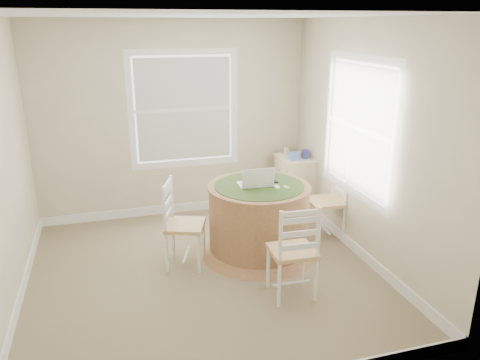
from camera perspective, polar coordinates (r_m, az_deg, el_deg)
name	(u,v)px	position (r m, az deg, el deg)	size (l,w,h in m)	color
room	(214,151)	(4.77, -3.25, 3.56)	(3.64, 3.64, 2.64)	#8A7A58
round_table	(259,217)	(5.32, 2.30, -4.50)	(1.33, 1.33, 0.83)	#9B6D45
chair_left	(185,225)	(5.08, -6.72, -5.46)	(0.42, 0.40, 0.95)	white
chair_near	(292,251)	(4.53, 6.41, -8.54)	(0.42, 0.40, 0.95)	white
chair_right	(326,201)	(5.79, 10.39, -2.57)	(0.42, 0.40, 0.95)	white
laptop	(256,183)	(5.17, 1.92, -0.35)	(0.37, 0.33, 0.25)	white
mouse	(277,187)	(5.13, 4.49, -0.84)	(0.07, 0.10, 0.04)	white
phone	(286,187)	(5.15, 5.67, -0.91)	(0.04, 0.09, 0.02)	#B7BABF
keys	(275,182)	(5.29, 4.31, -0.30)	(0.06, 0.05, 0.03)	black
corner_chest	(294,184)	(6.61, 6.56, -0.46)	(0.44, 0.59, 0.78)	beige
tissue_box	(294,156)	(6.36, 6.57, 2.89)	(0.12, 0.12, 0.10)	#5A73CF
box_yellow	(296,155)	(6.52, 6.83, 3.10)	(0.15, 0.10, 0.06)	#EFC854
box_blue	(305,154)	(6.45, 7.98, 3.16)	(0.08, 0.08, 0.12)	#343C9E
cup_cream	(286,151)	(6.61, 5.66, 3.49)	(0.07, 0.07, 0.09)	beige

